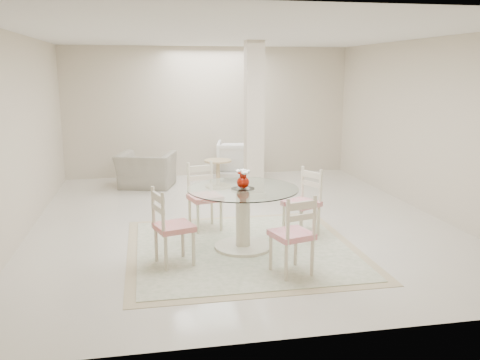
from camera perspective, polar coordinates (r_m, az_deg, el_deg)
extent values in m
plane|color=silver|center=(7.68, -0.07, -4.49)|extent=(7.00, 7.00, 0.00)
cube|color=beige|center=(10.85, -3.52, 7.64)|extent=(6.00, 0.02, 2.70)
cube|color=beige|center=(4.07, 9.09, -0.09)|extent=(6.00, 0.02, 2.70)
cube|color=beige|center=(7.47, -23.41, 4.61)|extent=(0.02, 7.00, 2.70)
cube|color=beige|center=(8.49, 20.35, 5.65)|extent=(0.02, 7.00, 2.70)
cube|color=white|center=(7.38, -0.08, 16.04)|extent=(6.00, 7.00, 0.02)
cube|color=beige|center=(8.78, 1.58, 6.59)|extent=(0.30, 0.30, 2.70)
cube|color=tan|center=(6.46, 0.33, -7.73)|extent=(2.87, 2.87, 0.01)
cube|color=#ECE4C8|center=(6.46, 0.33, -7.67)|extent=(2.62, 2.62, 0.01)
cylinder|color=beige|center=(6.45, 0.33, -7.54)|extent=(0.71, 0.71, 0.05)
cylinder|color=beige|center=(6.33, 0.34, -4.27)|extent=(0.18, 0.18, 0.74)
cylinder|color=beige|center=(6.24, 0.34, -1.18)|extent=(0.29, 0.29, 0.03)
cylinder|color=white|center=(6.24, 0.34, -0.99)|extent=(1.37, 1.37, 0.01)
ellipsoid|color=#A91405|center=(6.22, 0.34, -0.27)|extent=(0.16, 0.16, 0.15)
cylinder|color=#A91405|center=(6.20, 0.34, 0.56)|extent=(0.08, 0.08, 0.04)
cylinder|color=#A91405|center=(6.20, 0.34, 0.83)|extent=(0.14, 0.14, 0.02)
ellipsoid|color=white|center=(6.19, 0.34, 1.03)|extent=(0.09, 0.09, 0.04)
ellipsoid|color=white|center=(6.22, 0.74, 0.96)|extent=(0.09, 0.09, 0.04)
ellipsoid|color=white|center=(6.21, -0.09, 0.98)|extent=(0.09, 0.09, 0.04)
ellipsoid|color=white|center=(6.15, 0.51, 0.79)|extent=(0.09, 0.09, 0.04)
cylinder|color=#F0E7C5|center=(6.94, 4.93, -4.54)|extent=(0.04, 0.04, 0.42)
cylinder|color=#F0E7C5|center=(6.72, 6.90, -5.15)|extent=(0.04, 0.04, 0.42)
cylinder|color=#F0E7C5|center=(7.17, 6.84, -4.04)|extent=(0.04, 0.04, 0.42)
cylinder|color=#F0E7C5|center=(6.96, 8.80, -4.61)|extent=(0.04, 0.04, 0.42)
cube|color=#B21321|center=(6.88, 6.92, -2.64)|extent=(0.55, 0.55, 0.06)
cube|color=#F0E7C5|center=(6.94, 8.04, 0.08)|extent=(0.21, 0.34, 0.50)
cylinder|color=beige|center=(6.95, -4.73, -4.46)|extent=(0.04, 0.04, 0.43)
cylinder|color=beige|center=(7.07, -2.14, -4.14)|extent=(0.04, 0.04, 0.43)
cylinder|color=beige|center=(7.26, -5.66, -3.76)|extent=(0.04, 0.04, 0.43)
cylinder|color=beige|center=(7.38, -3.17, -3.46)|extent=(0.04, 0.04, 0.43)
cube|color=red|center=(7.10, -3.95, -2.00)|extent=(0.51, 0.51, 0.07)
cube|color=beige|center=(7.20, -4.53, 0.77)|extent=(0.38, 0.13, 0.51)
cylinder|color=beige|center=(5.86, -5.24, -7.76)|extent=(0.04, 0.04, 0.42)
cylinder|color=beige|center=(6.15, -6.45, -6.82)|extent=(0.04, 0.04, 0.42)
cylinder|color=beige|center=(5.74, -8.31, -8.24)|extent=(0.04, 0.04, 0.42)
cylinder|color=beige|center=(6.04, -9.39, -7.25)|extent=(0.04, 0.04, 0.42)
cube|color=red|center=(5.87, -7.41, -5.26)|extent=(0.51, 0.51, 0.06)
cube|color=beige|center=(5.72, -9.22, -2.56)|extent=(0.15, 0.36, 0.50)
cylinder|color=beige|center=(5.89, 6.27, -7.67)|extent=(0.04, 0.04, 0.42)
cylinder|color=beige|center=(5.73, 3.46, -8.20)|extent=(0.04, 0.04, 0.42)
cylinder|color=beige|center=(5.63, 8.10, -8.66)|extent=(0.04, 0.04, 0.42)
cylinder|color=beige|center=(5.46, 5.21, -9.26)|extent=(0.04, 0.04, 0.42)
cube|color=red|center=(5.60, 5.81, -6.11)|extent=(0.50, 0.50, 0.06)
cube|color=beige|center=(5.36, 6.93, -3.53)|extent=(0.36, 0.14, 0.50)
imported|color=gray|center=(9.92, -10.47, 1.10)|extent=(1.23, 1.15, 0.66)
imported|color=white|center=(10.49, -0.19, 2.26)|extent=(1.01, 1.03, 0.80)
cylinder|color=tan|center=(9.78, -2.47, -0.74)|extent=(0.50, 0.50, 0.04)
cylinder|color=tan|center=(9.72, -2.48, 0.70)|extent=(0.07, 0.07, 0.48)
cylinder|color=tan|center=(9.68, -2.49, 2.18)|extent=(0.52, 0.52, 0.03)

